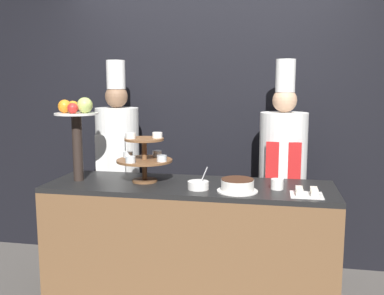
# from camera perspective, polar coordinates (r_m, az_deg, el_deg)

# --- Properties ---
(wall_back) EXTENTS (10.00, 0.06, 2.80)m
(wall_back) POSITION_cam_1_polar(r_m,az_deg,el_deg) (3.83, 2.17, 5.36)
(wall_back) COLOR black
(wall_back) RESTS_ON ground_plane
(buffet_counter) EXTENTS (2.04, 0.63, 0.90)m
(buffet_counter) POSITION_cam_1_polar(r_m,az_deg,el_deg) (3.19, -0.35, -12.81)
(buffet_counter) COLOR brown
(buffet_counter) RESTS_ON ground_plane
(tiered_stand) EXTENTS (0.40, 0.40, 0.36)m
(tiered_stand) POSITION_cam_1_polar(r_m,az_deg,el_deg) (3.12, -6.37, -1.08)
(tiered_stand) COLOR brown
(tiered_stand) RESTS_ON buffet_counter
(fruit_pedestal) EXTENTS (0.31, 0.31, 0.61)m
(fruit_pedestal) POSITION_cam_1_polar(r_m,az_deg,el_deg) (3.21, -15.03, 3.49)
(fruit_pedestal) COLOR #2D231E
(fruit_pedestal) RESTS_ON buffet_counter
(cake_round) EXTENTS (0.27, 0.27, 0.09)m
(cake_round) POSITION_cam_1_polar(r_m,az_deg,el_deg) (2.86, 6.08, -5.06)
(cake_round) COLOR white
(cake_round) RESTS_ON buffet_counter
(cup_white) EXTENTS (0.09, 0.09, 0.07)m
(cup_white) POSITION_cam_1_polar(r_m,az_deg,el_deg) (2.96, 11.28, -4.82)
(cup_white) COLOR white
(cup_white) RESTS_ON buffet_counter
(cake_square_tray) EXTENTS (0.21, 0.19, 0.05)m
(cake_square_tray) POSITION_cam_1_polar(r_m,az_deg,el_deg) (2.85, 15.04, -5.85)
(cake_square_tray) COLOR white
(cake_square_tray) RESTS_ON buffet_counter
(serving_bowl_near) EXTENTS (0.14, 0.14, 0.16)m
(serving_bowl_near) POSITION_cam_1_polar(r_m,az_deg,el_deg) (2.91, 0.84, -5.04)
(serving_bowl_near) COLOR white
(serving_bowl_near) RESTS_ON buffet_counter
(chef_left) EXTENTS (0.36, 0.36, 1.80)m
(chef_left) POSITION_cam_1_polar(r_m,az_deg,el_deg) (3.71, -9.85, -1.48)
(chef_left) COLOR #38332D
(chef_left) RESTS_ON ground_plane
(chef_center_left) EXTENTS (0.37, 0.37, 1.80)m
(chef_center_left) POSITION_cam_1_polar(r_m,az_deg,el_deg) (3.47, 11.99, -2.49)
(chef_center_left) COLOR black
(chef_center_left) RESTS_ON ground_plane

